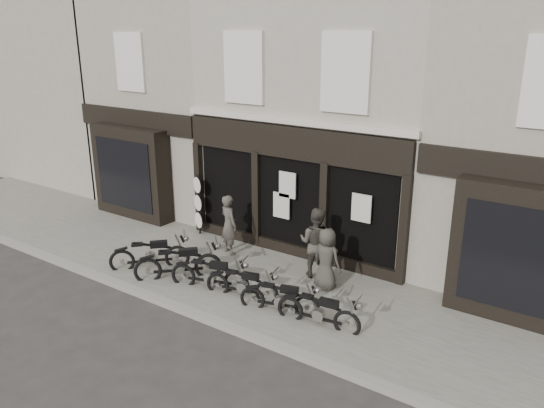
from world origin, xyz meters
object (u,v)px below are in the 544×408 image
Objects in this scene: motorcycle_1 at (179,266)px; motorcycle_2 at (210,277)px; motorcycle_0 at (151,257)px; advert_sign_post at (199,208)px; motorcycle_3 at (243,287)px; man_left at (229,224)px; motorcycle_4 at (280,301)px; motorcycle_5 at (319,314)px; man_right at (327,259)px; man_centre at (316,243)px.

motorcycle_2 is at bearing -44.83° from motorcycle_1.
advert_sign_post reaches higher than motorcycle_0.
man_left is (-1.96, 1.90, 0.64)m from motorcycle_3.
motorcycle_4 is 0.95× the size of motorcycle_5.
man_left is 0.85× the size of advert_sign_post.
motorcycle_1 is 1.15× the size of man_right.
motorcycle_2 reaches higher than motorcycle_4.
motorcycle_1 is at bearing -35.35° from advert_sign_post.
man_left is at bearing 147.27° from motorcycle_5.
motorcycle_5 is 1.05× the size of man_centre.
motorcycle_5 is (5.38, -0.02, -0.04)m from motorcycle_0.
man_right reaches higher than motorcycle_2.
motorcycle_1 reaches higher than motorcycle_2.
man_left is 0.93× the size of man_centre.
motorcycle_5 reaches higher than motorcycle_4.
motorcycle_0 is 4.94m from man_right.
advert_sign_post reaches higher than man_centre.
man_left reaches higher than motorcycle_2.
man_right reaches higher than motorcycle_1.
motorcycle_4 is 1.19× the size of man_right.
motorcycle_5 is (2.24, -0.12, 0.01)m from motorcycle_3.
man_centre reaches higher than man_left.
man_left is at bearing 42.20° from motorcycle_1.
advert_sign_post is (-1.77, 0.65, 0.01)m from man_left.
motorcycle_2 is 1.02× the size of motorcycle_5.
motorcycle_1 is 3.21m from motorcycle_4.
man_right is at bearing 15.97° from motorcycle_2.
motorcycle_0 is 5.38m from motorcycle_5.
motorcycle_1 is 0.89× the size of motorcycle_2.
man_right is at bearing 62.60° from motorcycle_4.
motorcycle_0 is 0.92× the size of motorcycle_4.
man_centre is (2.88, 0.09, 0.07)m from man_left.
man_right is at bearing -20.18° from motorcycle_1.
motorcycle_3 is 1.19× the size of man_right.
motorcycle_0 is at bearing 133.37° from motorcycle_1.
motorcycle_1 is at bearing 163.80° from motorcycle_4.
motorcycle_1 reaches higher than motorcycle_3.
motorcycle_2 is 1.08× the size of motorcycle_3.
man_centre is at bearing 15.47° from advert_sign_post.
motorcycle_3 is 2.31m from man_centre.
motorcycle_5 is 1.25× the size of man_right.
motorcycle_2 is 1.07× the size of man_centre.
motorcycle_1 is 0.88× the size of advert_sign_post.
advert_sign_post is (-5.97, 2.68, 0.63)m from motorcycle_5.
motorcycle_2 reaches higher than motorcycle_3.
motorcycle_2 is at bearing -21.55° from advert_sign_post.
motorcycle_1 is 3.93m from man_right.
man_centre is at bearing 51.36° from motorcycle_3.
man_centre is 0.92× the size of advert_sign_post.
man_left is 1.11× the size of man_right.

